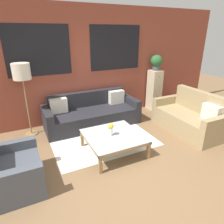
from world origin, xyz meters
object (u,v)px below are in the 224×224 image
(coffee_table, at_px, (114,137))
(potted_plant, at_px, (157,62))
(armchair_corner, at_px, (10,172))
(flower_vase, at_px, (111,128))
(drawer_cabinet, at_px, (154,90))
(floor_lamp, at_px, (22,75))
(couch_dark, at_px, (92,114))
(settee_vintage, at_px, (190,118))

(coffee_table, xyz_separation_m, potted_plant, (2.15, 1.61, 1.08))
(armchair_corner, xyz_separation_m, flower_vase, (1.74, 0.22, 0.24))
(drawer_cabinet, height_order, potted_plant, potted_plant)
(floor_lamp, bearing_deg, drawer_cabinet, 1.93)
(armchair_corner, relative_size, floor_lamp, 0.59)
(couch_dark, height_order, drawer_cabinet, drawer_cabinet)
(drawer_cabinet, distance_m, potted_plant, 0.82)
(settee_vintage, relative_size, potted_plant, 3.85)
(couch_dark, bearing_deg, potted_plant, 6.50)
(potted_plant, bearing_deg, drawer_cabinet, -90.00)
(potted_plant, relative_size, flower_vase, 1.73)
(couch_dark, relative_size, flower_vase, 9.33)
(settee_vintage, xyz_separation_m, flower_vase, (-2.07, -0.04, 0.21))
(couch_dark, relative_size, settee_vintage, 1.40)
(floor_lamp, bearing_deg, potted_plant, 1.93)
(coffee_table, height_order, flower_vase, flower_vase)
(armchair_corner, bearing_deg, drawer_cabinet, 24.65)
(settee_vintage, xyz_separation_m, coffee_table, (-2.02, -0.06, 0.01))
(couch_dark, height_order, potted_plant, potted_plant)
(couch_dark, height_order, armchair_corner, armchair_corner)
(floor_lamp, height_order, drawer_cabinet, floor_lamp)
(settee_vintage, distance_m, coffee_table, 2.02)
(flower_vase, bearing_deg, drawer_cabinet, 35.90)
(drawer_cabinet, bearing_deg, potted_plant, 90.00)
(potted_plant, bearing_deg, coffee_table, -143.17)
(couch_dark, height_order, coffee_table, couch_dark)
(coffee_table, height_order, floor_lamp, floor_lamp)
(couch_dark, bearing_deg, settee_vintage, -33.89)
(drawer_cabinet, bearing_deg, armchair_corner, -155.35)
(potted_plant, bearing_deg, armchair_corner, -155.35)
(couch_dark, relative_size, potted_plant, 5.39)
(armchair_corner, xyz_separation_m, floor_lamp, (0.43, 1.69, 1.09))
(floor_lamp, xyz_separation_m, potted_plant, (3.51, 0.12, 0.03))
(flower_vase, bearing_deg, coffee_table, -19.63)
(couch_dark, distance_m, flower_vase, 1.38)
(flower_vase, bearing_deg, floor_lamp, 131.84)
(couch_dark, height_order, settee_vintage, settee_vintage)
(settee_vintage, relative_size, coffee_table, 1.60)
(drawer_cabinet, bearing_deg, coffee_table, -143.17)
(settee_vintage, xyz_separation_m, armchair_corner, (-3.82, -0.26, -0.03))
(drawer_cabinet, bearing_deg, flower_vase, -144.10)
(settee_vintage, height_order, potted_plant, potted_plant)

